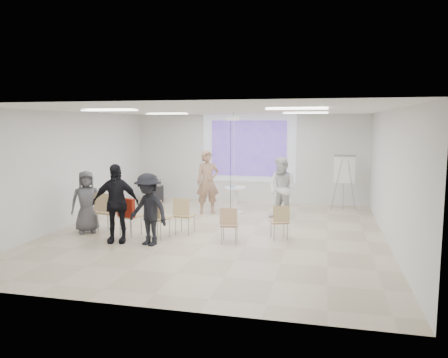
% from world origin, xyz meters
% --- Properties ---
extents(floor, '(8.00, 9.00, 0.10)m').
position_xyz_m(floor, '(0.00, 0.00, -0.05)').
color(floor, beige).
rests_on(floor, ground).
extents(ceiling, '(8.00, 9.00, 0.10)m').
position_xyz_m(ceiling, '(0.00, 0.00, 3.05)').
color(ceiling, white).
rests_on(ceiling, wall_back).
extents(wall_back, '(8.00, 0.10, 3.00)m').
position_xyz_m(wall_back, '(0.00, 4.55, 1.50)').
color(wall_back, silver).
rests_on(wall_back, floor).
extents(wall_left, '(0.10, 9.00, 3.00)m').
position_xyz_m(wall_left, '(-4.05, 0.00, 1.50)').
color(wall_left, silver).
rests_on(wall_left, floor).
extents(wall_right, '(0.10, 9.00, 3.00)m').
position_xyz_m(wall_right, '(4.05, 0.00, 1.50)').
color(wall_right, silver).
rests_on(wall_right, floor).
extents(projection_halo, '(3.20, 0.01, 2.30)m').
position_xyz_m(projection_halo, '(0.00, 4.49, 1.85)').
color(projection_halo, silver).
rests_on(projection_halo, wall_back).
extents(projection_image, '(2.60, 0.01, 1.90)m').
position_xyz_m(projection_image, '(0.00, 4.47, 1.85)').
color(projection_image, '#5B37BB').
rests_on(projection_image, wall_back).
extents(pedestal_table, '(0.87, 0.87, 0.81)m').
position_xyz_m(pedestal_table, '(-0.04, 2.49, 0.45)').
color(pedestal_table, white).
rests_on(pedestal_table, floor).
extents(player_left, '(0.94, 0.82, 2.15)m').
position_xyz_m(player_left, '(-0.85, 2.28, 1.07)').
color(player_left, tan).
rests_on(player_left, floor).
extents(player_right, '(1.19, 1.11, 1.96)m').
position_xyz_m(player_right, '(1.41, 1.90, 0.98)').
color(player_right, white).
rests_on(player_right, floor).
extents(controller_left, '(0.09, 0.12, 0.04)m').
position_xyz_m(controller_left, '(-0.67, 2.53, 1.41)').
color(controller_left, white).
rests_on(controller_left, player_left).
extents(controller_right, '(0.09, 0.12, 0.04)m').
position_xyz_m(controller_right, '(1.23, 2.15, 1.32)').
color(controller_right, silver).
rests_on(controller_right, player_right).
extents(chair_far_left, '(0.56, 0.59, 1.01)m').
position_xyz_m(chair_far_left, '(-2.66, -0.58, 0.60)').
color(chair_far_left, tan).
rests_on(chair_far_left, floor).
extents(chair_left_mid, '(0.56, 0.58, 0.93)m').
position_xyz_m(chair_left_mid, '(-2.00, -0.75, 0.55)').
color(chair_left_mid, tan).
rests_on(chair_left_mid, floor).
extents(chair_left_inner, '(0.56, 0.58, 0.96)m').
position_xyz_m(chair_left_inner, '(-1.23, -0.85, 0.57)').
color(chair_left_inner, tan).
rests_on(chair_left_inner, floor).
extents(chair_center, '(0.47, 0.50, 0.91)m').
position_xyz_m(chair_center, '(-0.75, -0.33, 0.54)').
color(chair_center, tan).
rests_on(chair_center, floor).
extents(chair_right_inner, '(0.42, 0.45, 0.83)m').
position_xyz_m(chair_right_inner, '(0.51, -0.85, 0.49)').
color(chair_right_inner, tan).
rests_on(chair_right_inner, floor).
extents(chair_right_far, '(0.51, 0.52, 0.83)m').
position_xyz_m(chair_right_far, '(1.59, -0.28, 0.49)').
color(chair_right_far, tan).
rests_on(chair_right_far, floor).
extents(red_jacket, '(0.48, 0.24, 0.45)m').
position_xyz_m(red_jacket, '(-1.97, -0.89, 0.72)').
color(red_jacket, '#AF2715').
rests_on(red_jacket, chair_left_mid).
extents(laptop, '(0.40, 0.34, 0.03)m').
position_xyz_m(laptop, '(-1.21, -0.75, 0.51)').
color(laptop, black).
rests_on(laptop, chair_left_inner).
extents(audience_left, '(1.32, 0.96, 2.06)m').
position_xyz_m(audience_left, '(-2.03, -1.30, 1.03)').
color(audience_left, black).
rests_on(audience_left, floor).
extents(audience_mid, '(1.33, 1.02, 1.82)m').
position_xyz_m(audience_mid, '(-1.21, -1.37, 0.91)').
color(audience_mid, black).
rests_on(audience_mid, floor).
extents(audience_outer, '(1.01, 0.92, 1.73)m').
position_xyz_m(audience_outer, '(-3.15, -0.65, 0.86)').
color(audience_outer, '#555559').
rests_on(audience_outer, floor).
extents(flipchart_easel, '(0.75, 0.56, 1.74)m').
position_xyz_m(flipchart_easel, '(3.14, 3.66, 1.28)').
color(flipchart_easel, gray).
rests_on(flipchart_easel, floor).
extents(av_cart, '(0.63, 0.57, 0.78)m').
position_xyz_m(av_cart, '(-3.12, 3.77, 0.36)').
color(av_cart, black).
rests_on(av_cart, floor).
extents(ceiling_projector, '(0.30, 0.25, 3.00)m').
position_xyz_m(ceiling_projector, '(0.10, 1.49, 2.69)').
color(ceiling_projector, white).
rests_on(ceiling_projector, ceiling).
extents(fluor_panel_nw, '(1.20, 0.30, 0.02)m').
position_xyz_m(fluor_panel_nw, '(-2.00, 2.00, 2.97)').
color(fluor_panel_nw, white).
rests_on(fluor_panel_nw, ceiling).
extents(fluor_panel_ne, '(1.20, 0.30, 0.02)m').
position_xyz_m(fluor_panel_ne, '(2.00, 2.00, 2.97)').
color(fluor_panel_ne, white).
rests_on(fluor_panel_ne, ceiling).
extents(fluor_panel_sw, '(1.20, 0.30, 0.02)m').
position_xyz_m(fluor_panel_sw, '(-2.00, -1.50, 2.97)').
color(fluor_panel_sw, white).
rests_on(fluor_panel_sw, ceiling).
extents(fluor_panel_se, '(1.20, 0.30, 0.02)m').
position_xyz_m(fluor_panel_se, '(2.00, -1.50, 2.97)').
color(fluor_panel_se, white).
rests_on(fluor_panel_se, ceiling).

